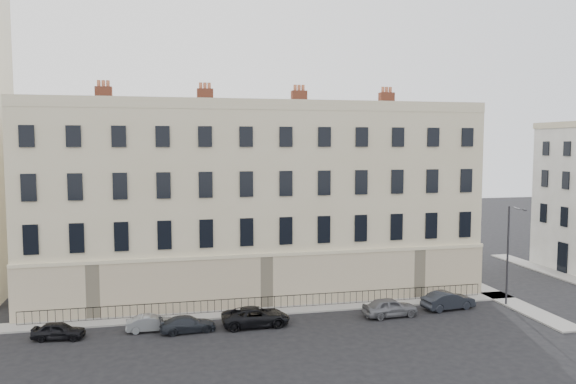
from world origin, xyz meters
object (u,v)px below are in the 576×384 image
at_px(car_b, 151,323).
at_px(car_e, 390,307).
at_px(car_f, 448,300).
at_px(car_c, 188,324).
at_px(car_d, 256,316).
at_px(streetlamp, 509,251).
at_px(car_a, 59,331).

relative_size(car_b, car_e, 0.81).
bearing_deg(car_f, car_c, 84.37).
distance_m(car_d, streetlamp, 20.06).
bearing_deg(car_e, car_a, 85.60).
relative_size(car_c, streetlamp, 0.48).
height_order(car_e, car_f, car_e).
relative_size(car_c, car_e, 0.92).
bearing_deg(car_a, car_d, -82.40).
height_order(car_a, car_c, car_a).
xyz_separation_m(car_c, car_e, (14.46, 0.17, 0.15)).
bearing_deg(streetlamp, car_d, -161.09).
relative_size(car_b, car_d, 0.70).
distance_m(car_d, car_e, 9.83).
relative_size(car_b, car_c, 0.89).
distance_m(car_a, car_d, 12.75).
bearing_deg(car_f, streetlamp, -100.58).
xyz_separation_m(car_b, car_f, (21.84, 0.16, 0.14)).
distance_m(car_f, streetlamp, 6.09).
height_order(car_a, streetlamp, streetlamp).
distance_m(car_d, car_f, 14.84).
height_order(car_c, streetlamp, streetlamp).
bearing_deg(streetlamp, car_e, -159.42).
distance_m(car_a, car_e, 22.58).
bearing_deg(streetlamp, car_f, -164.73).
xyz_separation_m(car_d, streetlamp, (19.73, 0.44, 3.63)).
xyz_separation_m(car_e, car_f, (5.00, 0.71, -0.01)).
relative_size(car_a, car_e, 0.82).
bearing_deg(car_e, car_b, 84.28).
bearing_deg(car_b, car_d, -95.86).
xyz_separation_m(car_a, car_f, (27.58, 0.49, 0.11)).
bearing_deg(car_c, car_a, 81.49).
bearing_deg(car_b, car_c, -108.80).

